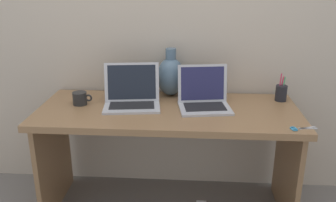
% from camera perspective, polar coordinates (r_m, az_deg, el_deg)
% --- Properties ---
extents(back_wall, '(4.40, 0.04, 2.40)m').
position_cam_1_polar(back_wall, '(2.49, 0.60, 12.19)').
color(back_wall, '#BCAD99').
rests_on(back_wall, ground).
extents(desk, '(1.61, 0.66, 0.72)m').
position_cam_1_polar(desk, '(2.31, 0.00, -4.61)').
color(desk, olive).
rests_on(desk, ground).
extents(laptop_left, '(0.37, 0.29, 0.26)m').
position_cam_1_polar(laptop_left, '(2.30, -5.68, 1.00)').
color(laptop_left, '#B2B2B7').
rests_on(laptop_left, desk).
extents(laptop_right, '(0.35, 0.30, 0.25)m').
position_cam_1_polar(laptop_right, '(2.28, 5.60, 0.72)').
color(laptop_right, '#B2B2B7').
rests_on(laptop_right, desk).
extents(green_vase, '(0.19, 0.19, 0.32)m').
position_cam_1_polar(green_vase, '(2.46, 0.43, 3.97)').
color(green_vase, slate).
rests_on(green_vase, desk).
extents(coffee_mug, '(0.13, 0.09, 0.08)m').
position_cam_1_polar(coffee_mug, '(2.37, -13.60, 0.41)').
color(coffee_mug, black).
rests_on(coffee_mug, desk).
extents(pen_cup, '(0.07, 0.07, 0.18)m').
position_cam_1_polar(pen_cup, '(2.48, 17.30, 1.24)').
color(pen_cup, black).
rests_on(pen_cup, desk).
extents(scissors, '(0.15, 0.07, 0.01)m').
position_cam_1_polar(scissors, '(2.09, 19.81, -4.08)').
color(scissors, '#B7B7BC').
rests_on(scissors, desk).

